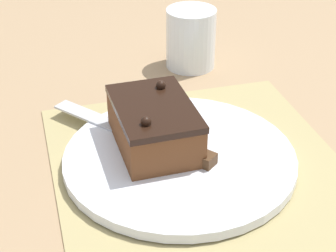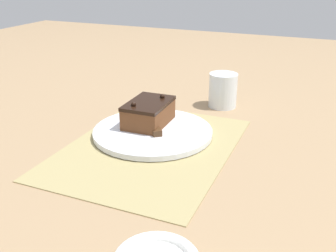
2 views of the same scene
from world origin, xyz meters
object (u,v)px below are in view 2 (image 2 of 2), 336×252
at_px(serving_knife, 150,122).
at_px(drinking_glass, 223,90).
at_px(chocolate_cake, 149,113).
at_px(cake_plate, 153,132).

bearing_deg(serving_knife, drinking_glass, 24.78).
height_order(chocolate_cake, drinking_glass, drinking_glass).
relative_size(chocolate_cake, drinking_glass, 1.41).
height_order(cake_plate, chocolate_cake, chocolate_cake).
relative_size(serving_knife, drinking_glass, 2.18).
bearing_deg(cake_plate, chocolate_cake, -139.97).
bearing_deg(chocolate_cake, cake_plate, 40.03).
xyz_separation_m(cake_plate, drinking_glass, (-0.26, 0.09, 0.04)).
distance_m(cake_plate, chocolate_cake, 0.05).
height_order(cake_plate, serving_knife, serving_knife).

